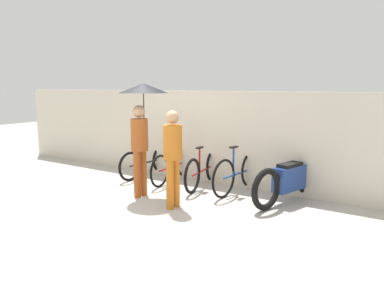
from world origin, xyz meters
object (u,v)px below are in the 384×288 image
Objects in this scene: parked_bicycle_1 at (173,165)px; parked_bicycle_2 at (203,170)px; parked_bicycle_0 at (147,162)px; pedestrian_center at (173,152)px; pedestrian_leading at (142,110)px; parked_bicycle_3 at (238,173)px; motorcycle at (289,180)px.

parked_bicycle_1 and parked_bicycle_2 have the same top height.
parked_bicycle_0 is 1.02× the size of pedestrian_center.
pedestrian_center is at bearing -17.31° from pedestrian_leading.
pedestrian_center reaches higher than parked_bicycle_0.
pedestrian_center is at bearing -125.16° from parked_bicycle_0.
pedestrian_center is (-0.51, -1.49, 0.60)m from parked_bicycle_3.
parked_bicycle_3 reaches higher than parked_bicycle_1.
pedestrian_leading is (-1.42, -1.20, 1.24)m from parked_bicycle_3.
parked_bicycle_0 is at bearing 82.15° from parked_bicycle_1.
parked_bicycle_2 is at bearing 98.52° from parked_bicycle_3.
parked_bicycle_0 is 1.98m from pedestrian_leading.
pedestrian_leading is at bearing 135.45° from parked_bicycle_3.
pedestrian_center is (1.83, -1.49, 0.64)m from parked_bicycle_0.
pedestrian_leading reaches higher than parked_bicycle_0.
parked_bicycle_1 is 1.90m from pedestrian_center.
parked_bicycle_1 is at bearing 81.30° from parked_bicycle_2.
parked_bicycle_2 is 0.88× the size of motorcycle.
pedestrian_center is at bearing 146.89° from motorcycle.
pedestrian_leading is at bearing 162.05° from pedestrian_center.
pedestrian_center is (1.05, -1.45, 0.62)m from parked_bicycle_1.
parked_bicycle_0 is 2.44m from pedestrian_center.
parked_bicycle_1 is 0.82× the size of pedestrian_leading.
pedestrian_leading reaches higher than motorcycle.
pedestrian_leading is 1.16m from pedestrian_center.
pedestrian_leading is (0.92, -1.20, 1.29)m from parked_bicycle_0.
parked_bicycle_1 is at bearing 96.84° from pedestrian_leading.
parked_bicycle_3 is at bearing 70.53° from pedestrian_center.
parked_bicycle_2 is 0.78m from parked_bicycle_3.
motorcycle is at bearing 24.12° from pedestrian_leading.
pedestrian_leading reaches higher than pedestrian_center.
parked_bicycle_0 is 2.34m from parked_bicycle_3.
motorcycle is at bearing 41.05° from pedestrian_center.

